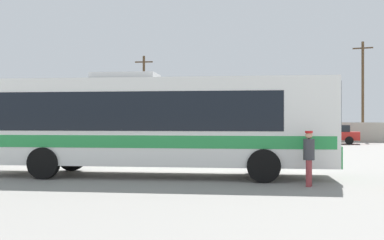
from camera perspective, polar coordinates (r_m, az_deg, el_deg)
ground_plane at (r=25.82m, az=-0.09°, el=-4.28°), size 300.00×300.00×0.00m
perimeter_wall at (r=41.63m, az=4.83°, el=-1.46°), size 80.00×0.30×1.71m
coach_bus_white_green at (r=15.65m, az=-5.61°, el=-0.15°), size 12.44×3.80×3.55m
attendant_by_bus_door at (r=13.57m, az=14.57°, el=-4.29°), size 0.39×0.39×1.62m
vendor_umbrella_near_gate_red at (r=24.47m, az=-22.55°, el=0.04°), size 2.38×2.38×2.31m
parked_car_leftmost_maroon at (r=40.63m, az=-11.41°, el=-1.58°), size 4.28×2.19×1.51m
parked_car_second_white at (r=39.16m, az=-3.95°, el=-1.63°), size 4.59×2.19×1.52m
parked_car_third_silver at (r=37.85m, az=7.96°, el=-1.75°), size 4.02×1.98×1.43m
parked_car_rightmost_red at (r=38.15m, az=17.37°, el=-1.68°), size 4.39×2.28×1.52m
utility_pole_near at (r=44.93m, az=20.79°, el=3.67°), size 1.80×0.40×9.22m
utility_pole_far at (r=45.25m, az=-6.11°, el=3.07°), size 1.80×0.29×8.31m
roadside_tree_left at (r=48.55m, az=-7.59°, el=3.16°), size 4.21×4.21×6.39m
roadside_tree_midleft at (r=45.92m, az=6.00°, el=2.02°), size 3.68×3.68×5.11m
roadside_tree_midright at (r=45.99m, az=9.85°, el=2.91°), size 3.29×3.29×5.68m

